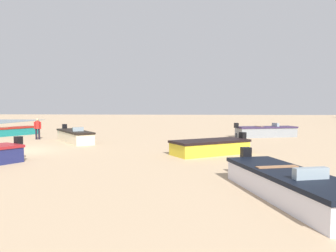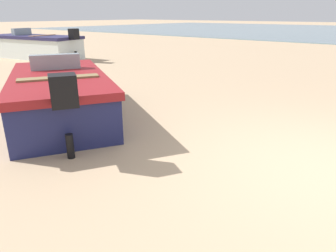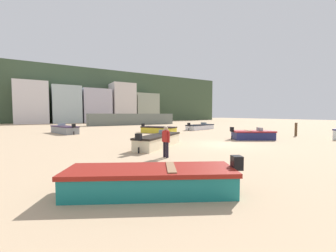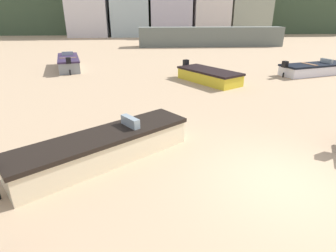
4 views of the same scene
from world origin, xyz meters
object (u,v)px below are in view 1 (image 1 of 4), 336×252
boat_white_0 (289,184)px  beach_walker_foreground (38,127)px  boat_teal_3 (9,131)px  boat_yellow_5 (210,147)px  boat_grey_1 (266,132)px  boat_cream_6 (74,136)px

boat_white_0 → beach_walker_foreground: size_ratio=3.35×
boat_teal_3 → boat_yellow_5: 19.04m
beach_walker_foreground → boat_grey_1: bearing=-4.5°
boat_cream_6 → beach_walker_foreground: (-1.42, -3.43, 0.53)m
boat_grey_1 → boat_yellow_5: bearing=-43.6°
boat_grey_1 → boat_yellow_5: size_ratio=1.20×
boat_teal_3 → boat_cream_6: bearing=-2.0°
boat_teal_3 → boat_yellow_5: boat_yellow_5 is taller
boat_grey_1 → boat_cream_6: boat_grey_1 is taller
boat_teal_3 → boat_cream_6: 8.55m
beach_walker_foreground → boat_cream_6: bearing=-37.5°
boat_yellow_5 → boat_white_0: bearing=159.9°
boat_yellow_5 → boat_cream_6: boat_cream_6 is taller
boat_white_0 → boat_cream_6: boat_cream_6 is taller
boat_grey_1 → beach_walker_foreground: (3.33, -17.78, 0.51)m
boat_white_0 → boat_yellow_5: bearing=-93.6°
boat_cream_6 → boat_white_0: bearing=93.9°
boat_grey_1 → beach_walker_foreground: bearing=-95.3°
boat_teal_3 → boat_cream_6: boat_cream_6 is taller
boat_white_0 → boat_grey_1: bearing=-116.9°
boat_teal_3 → boat_yellow_5: (9.15, 16.70, 0.01)m
boat_teal_3 → boat_yellow_5: size_ratio=1.10×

